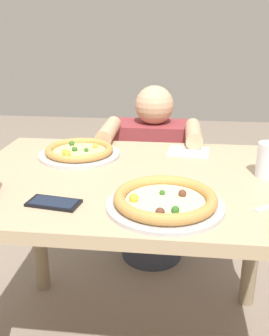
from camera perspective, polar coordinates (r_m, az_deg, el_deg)
name	(u,v)px	position (r m, az deg, el deg)	size (l,w,h in m)	color
dining_table	(134,208)	(1.36, -0.07, -5.94)	(1.15, 0.81, 0.75)	tan
pizza_near	(165,201)	(1.08, 4.57, -4.84)	(0.33, 0.33, 0.04)	#B7B7BC
pizza_far	(79,151)	(1.52, -8.21, 2.45)	(0.32, 0.32, 0.04)	#B7B7BC
water_cup_clear	(269,160)	(1.36, 19.37, 1.20)	(0.08, 0.08, 0.12)	silver
paper_napkin	(189,152)	(1.57, 8.03, 2.44)	(0.16, 0.14, 0.00)	white
cell_phone	(54,203)	(1.13, -11.89, -5.09)	(0.16, 0.10, 0.01)	black
diner_seated	(153,188)	(2.05, 2.72, -2.95)	(0.45, 0.54, 0.96)	#333847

